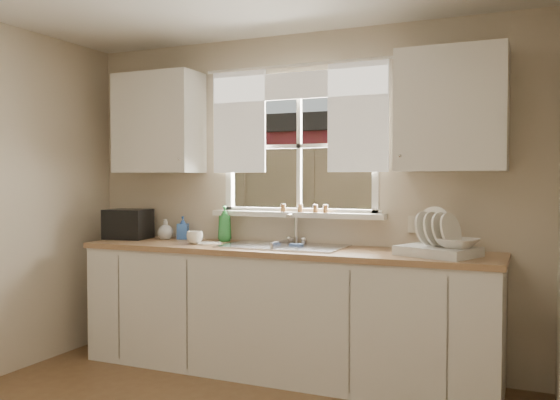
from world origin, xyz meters
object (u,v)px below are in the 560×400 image
at_px(dish_rack, 438,245).
at_px(soap_bottle_a, 225,223).
at_px(cup, 195,237).
at_px(black_appliance, 128,224).

height_order(dish_rack, soap_bottle_a, dish_rack).
bearing_deg(cup, dish_rack, 11.89).
distance_m(cup, black_appliance, 0.72).
xyz_separation_m(soap_bottle_a, black_appliance, (-0.83, -0.13, -0.02)).
relative_size(dish_rack, cup, 4.55).
height_order(soap_bottle_a, black_appliance, soap_bottle_a).
bearing_deg(dish_rack, black_appliance, 177.68).
relative_size(soap_bottle_a, cup, 2.31).
distance_m(dish_rack, cup, 1.79).
relative_size(dish_rack, soap_bottle_a, 1.97).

